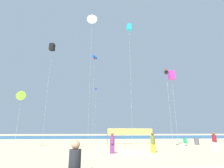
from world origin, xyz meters
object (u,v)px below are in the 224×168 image
object	(u,v)px
beachgoer_olive_shirt	(153,142)
kite_blue_tube	(94,57)
trash_barrel	(197,141)
volleyball_net	(131,132)
kite_blue_diamond	(96,90)
kite_black_box	(52,47)
folding_beach_chair	(186,142)
mother_figure	(75,166)
kite_cyan_box	(129,27)
kite_black_inflatable	(166,72)
kite_white_delta	(92,20)
beachgoer_plum_shirt	(112,142)
kite_magenta_box	(171,75)
beachgoer_maroon_shirt	(215,140)
beach_handbag	(183,145)
kite_lime_delta	(21,96)

from	to	relation	value
beachgoer_olive_shirt	kite_blue_tube	distance (m)	26.71
trash_barrel	volleyball_net	bearing A→B (deg)	167.57
kite_blue_tube	kite_blue_diamond	xyz separation A→B (m)	(0.65, -3.03, -8.46)
kite_black_box	kite_blue_tube	bearing A→B (deg)	21.79
trash_barrel	folding_beach_chair	bearing A→B (deg)	-155.13
beachgoer_olive_shirt	kite_black_box	world-z (taller)	kite_black_box
mother_figure	folding_beach_chair	world-z (taller)	mother_figure
folding_beach_chair	kite_cyan_box	bearing A→B (deg)	-150.98
folding_beach_chair	kite_black_inflatable	world-z (taller)	kite_black_inflatable
volleyball_net	kite_white_delta	size ratio (longest dim) A/B	0.33
folding_beach_chair	beachgoer_plum_shirt	bearing A→B (deg)	-112.32
kite_black_inflatable	kite_blue_tube	size ratio (longest dim) A/B	0.49
kite_black_box	mother_figure	bearing A→B (deg)	-69.71
beachgoer_plum_shirt	kite_blue_diamond	world-z (taller)	kite_blue_diamond
beachgoer_olive_shirt	kite_cyan_box	bearing A→B (deg)	125.43
beachgoer_plum_shirt	volleyball_net	xyz separation A→B (m)	(3.41, 9.64, 0.64)
trash_barrel	kite_blue_diamond	distance (m)	19.31
volleyball_net	kite_white_delta	distance (m)	20.13
kite_black_inflatable	kite_blue_diamond	distance (m)	16.57
kite_magenta_box	beachgoer_plum_shirt	bearing A→B (deg)	-149.07
beachgoer_plum_shirt	kite_magenta_box	world-z (taller)	kite_magenta_box
beachgoer_maroon_shirt	kite_blue_diamond	distance (m)	21.63
trash_barrel	volleyball_net	xyz separation A→B (m)	(-8.81, 1.94, 1.19)
beachgoer_olive_shirt	folding_beach_chair	bearing A→B (deg)	75.55
kite_cyan_box	kite_blue_tube	bearing A→B (deg)	115.89
kite_blue_diamond	beach_handbag	bearing A→B (deg)	-41.64
beachgoer_plum_shirt	kite_magenta_box	distance (m)	12.65
mother_figure	volleyball_net	xyz separation A→B (m)	(5.28, 19.34, 0.70)
beachgoer_plum_shirt	kite_magenta_box	xyz separation A→B (m)	(8.33, 4.99, 8.11)
beachgoer_maroon_shirt	beach_handbag	world-z (taller)	beachgoer_maroon_shirt
kite_blue_tube	kite_blue_diamond	size ratio (longest dim) A/B	1.84
kite_black_box	kite_blue_tube	size ratio (longest dim) A/B	1.05
trash_barrel	kite_lime_delta	bearing A→B (deg)	-172.99
kite_white_delta	kite_blue_tube	distance (m)	10.31
folding_beach_chair	kite_blue_diamond	distance (m)	18.32
beachgoer_maroon_shirt	kite_black_inflatable	world-z (taller)	kite_black_inflatable
mother_figure	folding_beach_chair	size ratio (longest dim) A/B	1.95
beach_handbag	kite_white_delta	distance (m)	24.30
kite_white_delta	kite_magenta_box	size ratio (longest dim) A/B	2.24
kite_cyan_box	folding_beach_chair	bearing A→B (deg)	-5.08
kite_blue_tube	kite_blue_diamond	distance (m)	9.01
volleyball_net	kite_black_inflatable	size ratio (longest dim) A/B	0.79
kite_lime_delta	kite_white_delta	distance (m)	17.41
mother_figure	kite_cyan_box	xyz separation A→B (m)	(5.07, 17.07, 16.92)
kite_magenta_box	kite_blue_tube	xyz separation A→B (m)	(-11.14, 14.78, 8.99)
beachgoer_plum_shirt	volleyball_net	bearing A→B (deg)	-109.32
mother_figure	kite_black_box	xyz separation A→B (m)	(-9.61, 25.99, 17.63)
mother_figure	folding_beach_chair	distance (m)	20.39
kite_lime_delta	kite_magenta_box	bearing A→B (deg)	0.35
beach_handbag	kite_lime_delta	xyz separation A→B (m)	(-20.31, -1.46, 5.84)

